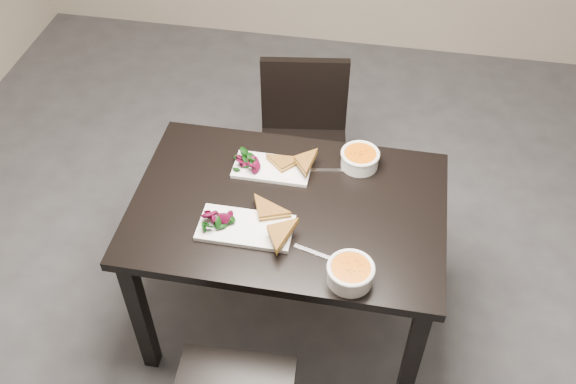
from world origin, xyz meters
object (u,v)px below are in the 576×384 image
object	(u,v)px
table	(288,222)
chair_far	(303,136)
plate_far	(272,168)
soup_bowl_far	(360,158)
plate_near	(246,228)
soup_bowl_near	(350,272)

from	to	relation	value
table	chair_far	world-z (taller)	chair_far
plate_far	soup_bowl_far	world-z (taller)	soup_bowl_far
table	plate_near	distance (m)	0.23
soup_bowl_near	plate_far	world-z (taller)	soup_bowl_near
soup_bowl_near	soup_bowl_far	size ratio (longest dim) A/B	1.05
table	soup_bowl_near	size ratio (longest dim) A/B	7.27
plate_near	soup_bowl_near	world-z (taller)	soup_bowl_near
table	soup_bowl_far	world-z (taller)	soup_bowl_far
soup_bowl_near	soup_bowl_far	distance (m)	0.58
table	soup_bowl_far	bearing A→B (deg)	47.78
plate_far	soup_bowl_far	size ratio (longest dim) A/B	1.95
plate_near	soup_bowl_far	size ratio (longest dim) A/B	2.20
soup_bowl_near	soup_bowl_far	world-z (taller)	soup_bowl_near
chair_far	plate_near	world-z (taller)	chair_far
plate_far	soup_bowl_far	xyz separation A→B (m)	(0.34, 0.09, 0.03)
table	plate_far	size ratio (longest dim) A/B	3.89
table	soup_bowl_near	distance (m)	0.44
plate_near	plate_far	bearing A→B (deg)	84.43
chair_far	soup_bowl_far	bearing A→B (deg)	-64.44
soup_bowl_near	plate_far	bearing A→B (deg)	127.15
table	soup_bowl_near	bearing A→B (deg)	-48.71
soup_bowl_far	chair_far	bearing A→B (deg)	123.87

